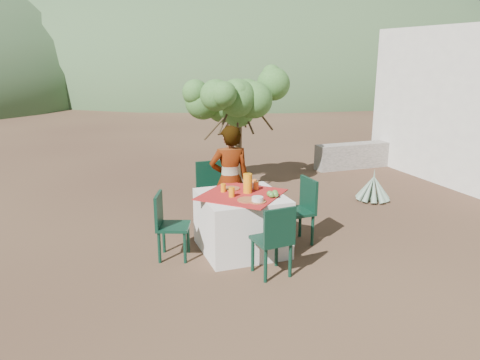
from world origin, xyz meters
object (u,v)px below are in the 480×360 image
(chair_right, at_px, (301,207))
(shrub_tree, at_px, (240,106))
(chair_left, at_px, (167,223))
(agave, at_px, (373,189))
(table, at_px, (242,222))
(juice_pitcher, at_px, (248,183))
(person, at_px, (230,180))
(chair_far, at_px, (212,190))
(chair_near, at_px, (275,238))

(chair_right, distance_m, shrub_tree, 2.94)
(chair_left, relative_size, agave, 1.32)
(agave, bearing_deg, shrub_tree, 142.11)
(table, distance_m, agave, 3.13)
(shrub_tree, xyz_separation_m, juice_pitcher, (-0.87, -2.69, -0.68))
(chair_left, height_order, chair_right, chair_right)
(agave, bearing_deg, person, -168.39)
(chair_right, bearing_deg, agave, 118.47)
(shrub_tree, distance_m, juice_pitcher, 2.90)
(chair_far, height_order, agave, chair_far)
(chair_near, bearing_deg, shrub_tree, -109.13)
(chair_near, relative_size, juice_pitcher, 3.43)
(person, bearing_deg, chair_far, -68.71)
(chair_near, xyz_separation_m, chair_right, (0.75, 0.82, 0.02))
(chair_right, distance_m, person, 1.06)
(chair_near, height_order, chair_left, chair_near)
(chair_left, relative_size, shrub_tree, 0.42)
(table, bearing_deg, chair_near, -83.53)
(table, relative_size, juice_pitcher, 5.22)
(table, bearing_deg, chair_far, 93.33)
(chair_far, xyz_separation_m, agave, (2.94, 0.10, -0.30))
(chair_near, height_order, shrub_tree, shrub_tree)
(chair_far, relative_size, shrub_tree, 0.47)
(chair_right, xyz_separation_m, agave, (2.03, 1.24, -0.28))
(chair_far, distance_m, shrub_tree, 2.17)
(chair_left, distance_m, agave, 4.00)
(chair_far, distance_m, agave, 2.96)
(chair_right, relative_size, juice_pitcher, 3.56)
(table, distance_m, chair_left, 0.95)
(chair_left, bearing_deg, juice_pitcher, -72.31)
(chair_left, bearing_deg, shrub_tree, -15.19)
(person, distance_m, agave, 2.93)
(chair_far, bearing_deg, agave, 2.78)
(table, bearing_deg, person, 85.01)
(table, relative_size, shrub_tree, 0.66)
(chair_left, relative_size, chair_right, 0.94)
(chair_right, bearing_deg, shrub_tree, 174.69)
(agave, bearing_deg, juice_pitcher, -156.80)
(juice_pitcher, bearing_deg, person, 93.36)
(chair_left, xyz_separation_m, person, (1.00, 0.56, 0.31))
(table, xyz_separation_m, chair_near, (0.10, -0.84, 0.09))
(chair_far, bearing_deg, shrub_tree, 58.10)
(agave, xyz_separation_m, juice_pitcher, (-2.78, -1.19, 0.67))
(chair_far, distance_m, juice_pitcher, 1.16)
(chair_right, xyz_separation_m, juice_pitcher, (-0.75, 0.05, 0.39))
(person, xyz_separation_m, juice_pitcher, (0.04, -0.61, 0.11))
(chair_right, bearing_deg, chair_far, -144.31)
(juice_pitcher, bearing_deg, table, -162.74)
(chair_far, bearing_deg, chair_right, -50.61)
(person, bearing_deg, chair_right, 147.09)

